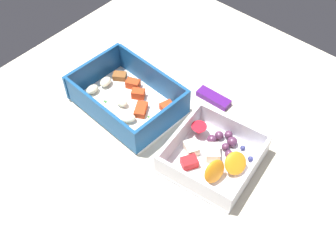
{
  "coord_description": "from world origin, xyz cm",
  "views": [
    {
      "loc": [
        30.21,
        -36.21,
        62.33
      ],
      "look_at": [
        -1.32,
        -0.11,
        4.0
      ],
      "focal_mm": 44.24,
      "sensor_mm": 36.0,
      "label": 1
    }
  ],
  "objects": [
    {
      "name": "candy_bar",
      "position": [
        0.32,
        12.12,
        2.6
      ],
      "size": [
        7.09,
        2.68,
        1.2
      ],
      "primitive_type": "cube",
      "rotation": [
        0.0,
        0.0,
        0.04
      ],
      "color": "#51197A",
      "rests_on": "table_surface"
    },
    {
      "name": "table_surface",
      "position": [
        0.0,
        0.0,
        1.0
      ],
      "size": [
        80.0,
        80.0,
        2.0
      ],
      "primitive_type": "cube",
      "color": "beige",
      "rests_on": "ground"
    },
    {
      "name": "fruit_bowl",
      "position": [
        8.82,
        0.32,
        3.62
      ],
      "size": [
        16.41,
        16.73,
        5.17
      ],
      "rotation": [
        0.0,
        0.0,
        0.13
      ],
      "color": "white",
      "rests_on": "table_surface"
    },
    {
      "name": "pasta_container",
      "position": [
        -11.39,
        -0.24,
        3.99
      ],
      "size": [
        20.55,
        15.06,
        6.34
      ],
      "rotation": [
        0.0,
        0.0,
        -0.05
      ],
      "color": "white",
      "rests_on": "table_surface"
    }
  ]
}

